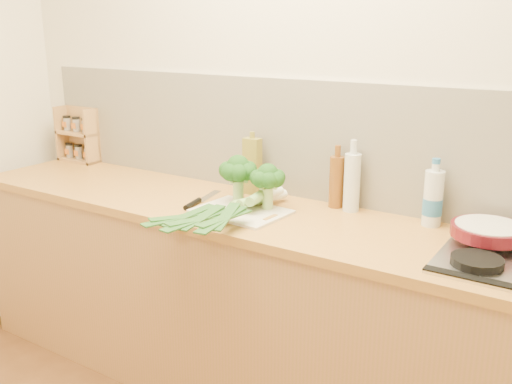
# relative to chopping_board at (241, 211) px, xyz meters

# --- Properties ---
(room_shell) EXTENTS (3.50, 3.50, 3.50)m
(room_shell) POSITION_rel_chopping_board_xyz_m (0.11, 0.34, 0.26)
(room_shell) COLOR beige
(room_shell) RESTS_ON ground
(counter) EXTENTS (3.20, 0.62, 0.90)m
(counter) POSITION_rel_chopping_board_xyz_m (0.11, 0.05, -0.46)
(counter) COLOR #A67245
(counter) RESTS_ON ground
(chopping_board) EXTENTS (0.40, 0.31, 0.01)m
(chopping_board) POSITION_rel_chopping_board_xyz_m (0.00, 0.00, 0.00)
(chopping_board) COLOR silver
(chopping_board) RESTS_ON counter
(broccoli_left) EXTENTS (0.17, 0.17, 0.21)m
(broccoli_left) POSITION_rel_chopping_board_xyz_m (-0.08, 0.09, 0.15)
(broccoli_left) COLOR #9CC573
(broccoli_left) RESTS_ON chopping_board
(broccoli_right) EXTENTS (0.15, 0.15, 0.20)m
(broccoli_right) POSITION_rel_chopping_board_xyz_m (0.08, 0.08, 0.14)
(broccoli_right) COLOR #9CC573
(broccoli_right) RESTS_ON chopping_board
(leek_front) EXTENTS (0.28, 0.69, 0.04)m
(leek_front) POSITION_rel_chopping_board_xyz_m (-0.02, -0.01, 0.03)
(leek_front) COLOR white
(leek_front) RESTS_ON chopping_board
(leek_mid) EXTENTS (0.15, 0.70, 0.04)m
(leek_mid) POSITION_rel_chopping_board_xyz_m (0.03, -0.04, 0.05)
(leek_mid) COLOR white
(leek_mid) RESTS_ON chopping_board
(leek_back) EXTENTS (0.15, 0.67, 0.04)m
(leek_back) POSITION_rel_chopping_board_xyz_m (0.07, -0.04, 0.06)
(leek_back) COLOR white
(leek_back) RESTS_ON chopping_board
(chefs_knife) EXTENTS (0.09, 0.33, 0.02)m
(chefs_knife) POSITION_rel_chopping_board_xyz_m (-0.24, -0.00, 0.00)
(chefs_knife) COLOR silver
(chefs_knife) RESTS_ON counter
(skillet) EXTENTS (0.39, 0.27, 0.05)m
(skillet) POSITION_rel_chopping_board_xyz_m (0.97, 0.16, 0.06)
(skillet) COLOR #530D15
(skillet) RESTS_ON gas_hob
(spice_rack) EXTENTS (0.26, 0.11, 0.32)m
(spice_rack) POSITION_rel_chopping_board_xyz_m (-1.34, 0.30, 0.13)
(spice_rack) COLOR tan
(spice_rack) RESTS_ON counter
(oil_tin) EXTENTS (0.08, 0.05, 0.30)m
(oil_tin) POSITION_rel_chopping_board_xyz_m (-0.12, 0.27, 0.13)
(oil_tin) COLOR olive
(oil_tin) RESTS_ON counter
(glass_bottle) EXTENTS (0.07, 0.07, 0.31)m
(glass_bottle) POSITION_rel_chopping_board_xyz_m (0.38, 0.28, 0.12)
(glass_bottle) COLOR silver
(glass_bottle) RESTS_ON counter
(amber_bottle) EXTENTS (0.06, 0.06, 0.28)m
(amber_bottle) POSITION_rel_chopping_board_xyz_m (0.30, 0.29, 0.11)
(amber_bottle) COLOR brown
(amber_bottle) RESTS_ON counter
(water_bottle) EXTENTS (0.08, 0.08, 0.25)m
(water_bottle) POSITION_rel_chopping_board_xyz_m (0.73, 0.28, 0.10)
(water_bottle) COLOR silver
(water_bottle) RESTS_ON counter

